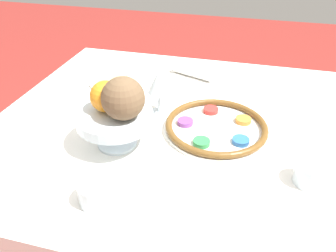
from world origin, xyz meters
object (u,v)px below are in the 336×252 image
(cup_far, at_px, (96,193))
(fruit_stand, at_px, (115,120))
(coconut, at_px, (123,98))
(seder_plate, at_px, (216,127))
(wine_glass, at_px, (159,83))
(bread_plate, at_px, (112,82))
(napkin_roll, at_px, (194,71))
(orange_fruit, at_px, (106,97))
(cup_near, at_px, (311,174))

(cup_far, bearing_deg, fruit_stand, -80.35)
(fruit_stand, xyz_separation_m, coconut, (-0.03, 0.01, 0.08))
(seder_plate, relative_size, fruit_stand, 1.46)
(wine_glass, relative_size, bread_plate, 0.85)
(coconut, xyz_separation_m, napkin_roll, (-0.09, -0.51, -0.14))
(fruit_stand, relative_size, napkin_roll, 1.21)
(coconut, bearing_deg, seder_plate, -147.29)
(seder_plate, distance_m, coconut, 0.31)
(orange_fruit, xyz_separation_m, coconut, (-0.06, 0.02, 0.01))
(seder_plate, relative_size, napkin_roll, 1.76)
(bread_plate, relative_size, cup_near, 2.26)
(seder_plate, xyz_separation_m, cup_far, (0.23, 0.36, 0.01))
(wine_glass, bearing_deg, cup_near, 153.19)
(orange_fruit, relative_size, napkin_roll, 0.49)
(seder_plate, xyz_separation_m, orange_fruit, (0.29, 0.13, 0.13))
(wine_glass, height_order, coconut, coconut)
(orange_fruit, height_order, cup_far, orange_fruit)
(coconut, bearing_deg, cup_far, 90.73)
(coconut, xyz_separation_m, cup_near, (-0.48, 0.02, -0.13))
(coconut, bearing_deg, orange_fruit, -20.48)
(bread_plate, xyz_separation_m, napkin_roll, (-0.29, -0.14, 0.02))
(fruit_stand, bearing_deg, coconut, 160.34)
(wine_glass, bearing_deg, bread_plate, -34.83)
(fruit_stand, bearing_deg, wine_glass, -109.36)
(cup_near, bearing_deg, wine_glass, -26.81)
(seder_plate, relative_size, cup_near, 3.94)
(cup_far, bearing_deg, napkin_roll, -97.29)
(wine_glass, height_order, orange_fruit, orange_fruit)
(bread_plate, bearing_deg, cup_near, 150.29)
(fruit_stand, relative_size, orange_fruit, 2.46)
(seder_plate, relative_size, wine_glass, 2.05)
(fruit_stand, distance_m, coconut, 0.09)
(napkin_roll, xyz_separation_m, cup_near, (-0.39, 0.53, 0.00))
(seder_plate, bearing_deg, fruit_stand, 27.07)
(wine_glass, xyz_separation_m, orange_fruit, (0.09, 0.19, 0.04))
(fruit_stand, relative_size, cup_far, 2.70)
(coconut, bearing_deg, napkin_roll, -100.48)
(fruit_stand, height_order, cup_far, fruit_stand)
(seder_plate, bearing_deg, coconut, 32.71)
(wine_glass, bearing_deg, coconut, 80.70)
(orange_fruit, bearing_deg, seder_plate, -156.43)
(wine_glass, height_order, bread_plate, wine_glass)
(bread_plate, height_order, cup_far, cup_far)
(bread_plate, bearing_deg, seder_plate, 152.53)
(bread_plate, distance_m, cup_far, 0.62)
(seder_plate, height_order, orange_fruit, orange_fruit)
(seder_plate, relative_size, orange_fruit, 3.58)
(fruit_stand, height_order, coconut, coconut)
(wine_glass, distance_m, bread_plate, 0.30)
(bread_plate, bearing_deg, orange_fruit, 111.97)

